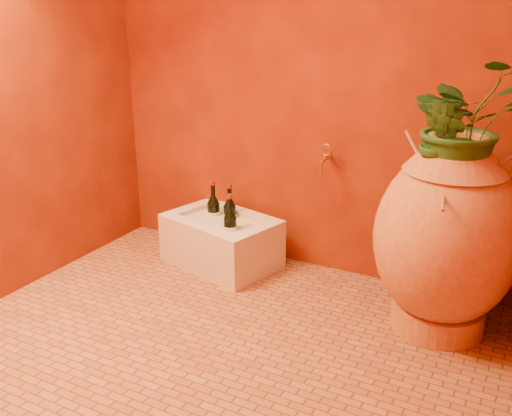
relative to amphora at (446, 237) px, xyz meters
The scene contains 10 objects.
floor 1.16m from the amphora, 143.64° to the right, with size 2.50×2.50×0.00m, color #9B5F32.
wall_back 1.21m from the amphora, 156.24° to the left, with size 2.50×0.02×2.50m, color #5C1805.
amphora is the anchor object (origin of this frame).
stone_basin 1.33m from the amphora, behind, with size 0.72×0.59×0.30m.
wine_bottle_a 1.31m from the amphora, behind, with size 0.08×0.08×0.31m.
wine_bottle_b 1.20m from the amphora, behind, with size 0.08×0.08×0.31m.
wine_bottle_c 1.42m from the amphora, behind, with size 0.08×0.08×0.32m.
wall_tap 0.80m from the amphora, 157.91° to the left, with size 0.07×0.15×0.16m.
plant_main 0.53m from the amphora, 54.36° to the left, with size 0.49×0.43×0.55m, color #1B4D1D.
plant_side 0.47m from the amphora, 123.30° to the right, with size 0.21×0.17×0.38m, color #1B4D1D.
Camera 1 is at (1.21, -1.91, 1.48)m, focal length 40.00 mm.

